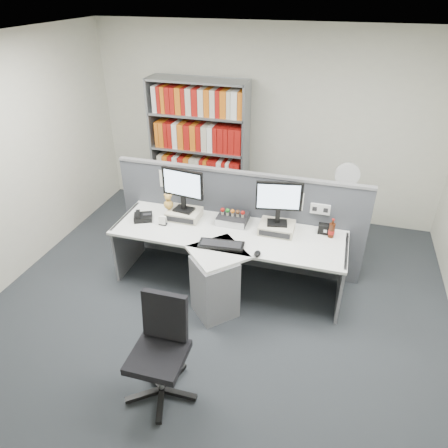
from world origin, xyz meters
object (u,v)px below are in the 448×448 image
(desk, at_px, (223,262))
(desk_phone, at_px, (143,217))
(monitor_right, at_px, (279,200))
(desk_calendar, at_px, (163,221))
(shelving_unit, at_px, (199,151))
(desktop_pc, at_px, (233,218))
(filing_cabinet, at_px, (339,224))
(keyboard, at_px, (221,245))
(monitor_left, at_px, (183,187))
(cola_bottle, at_px, (332,230))
(mouse, at_px, (257,254))
(desk_fan, at_px, (347,177))
(speaker, at_px, (325,229))
(office_chair, at_px, (161,346))

(desk, distance_m, desk_phone, 1.10)
(monitor_right, height_order, desk_calendar, monitor_right)
(desk, bearing_deg, shelving_unit, 115.96)
(desktop_pc, distance_m, filing_cabinet, 1.59)
(keyboard, relative_size, desk_phone, 1.84)
(monitor_left, relative_size, desk_phone, 1.91)
(desk, relative_size, desk_calendar, 24.22)
(desk, bearing_deg, cola_bottle, 21.69)
(keyboard, distance_m, desk_phone, 1.08)
(mouse, height_order, desk_calendar, desk_calendar)
(desktop_pc, distance_m, keyboard, 0.52)
(keyboard, bearing_deg, desk_fan, 50.78)
(desk_calendar, distance_m, speaker, 1.83)
(desk_phone, bearing_deg, keyboard, -14.67)
(shelving_unit, bearing_deg, desk_phone, -94.78)
(desk, bearing_deg, speaker, 25.73)
(keyboard, distance_m, cola_bottle, 1.21)
(desk_calendar, distance_m, desk_fan, 2.33)
(mouse, relative_size, cola_bottle, 0.48)
(monitor_left, height_order, monitor_right, monitor_left)
(desk, distance_m, cola_bottle, 1.24)
(monitor_right, relative_size, filing_cabinet, 0.72)
(desk, relative_size, mouse, 23.90)
(desk, xyz_separation_m, cola_bottle, (1.10, 0.44, 0.35))
(desktop_pc, height_order, desk_calendar, desk_calendar)
(monitor_left, distance_m, mouse, 1.18)
(desktop_pc, bearing_deg, desk_fan, 38.12)
(mouse, bearing_deg, desk, 162.85)
(keyboard, height_order, filing_cabinet, keyboard)
(keyboard, bearing_deg, desk_phone, 165.33)
(monitor_right, bearing_deg, filing_cabinet, 56.00)
(keyboard, bearing_deg, speaker, 28.68)
(desktop_pc, xyz_separation_m, speaker, (1.05, 0.05, 0.01))
(desk_phone, xyz_separation_m, desk_fan, (2.24, 1.19, 0.27))
(cola_bottle, distance_m, office_chair, 2.19)
(desk, bearing_deg, monitor_right, 36.69)
(monitor_left, height_order, cola_bottle, monitor_left)
(monitor_right, bearing_deg, monitor_left, 180.00)
(speaker, relative_size, desk_fan, 0.31)
(monitor_left, height_order, keyboard, monitor_left)
(filing_cabinet, bearing_deg, desk_fan, -90.00)
(mouse, xyz_separation_m, speaker, (0.63, 0.63, 0.03))
(keyboard, height_order, office_chair, office_chair)
(desk, height_order, keyboard, keyboard)
(monitor_right, bearing_deg, shelving_unit, 134.00)
(monitor_left, distance_m, shelving_unit, 1.51)
(shelving_unit, bearing_deg, monitor_right, -46.00)
(desk_fan, bearing_deg, cola_bottle, -95.70)
(desk, height_order, desk_fan, desk_fan)
(desk, height_order, office_chair, office_chair)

